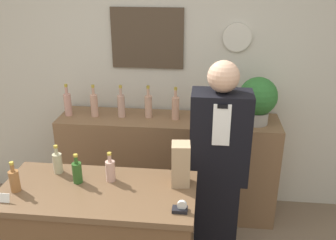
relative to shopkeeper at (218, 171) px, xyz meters
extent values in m
cube|color=beige|center=(-0.53, 0.96, 0.50)|extent=(5.20, 0.06, 2.70)
cube|color=#463728|center=(-0.67, 0.92, 0.83)|extent=(0.67, 0.02, 0.55)
cylinder|color=beige|center=(0.14, 0.91, 0.85)|extent=(0.25, 0.03, 0.25)
cube|color=brown|center=(-0.45, 0.67, -0.35)|extent=(2.03, 0.46, 0.99)
cube|color=brown|center=(-0.78, -0.52, 0.10)|extent=(1.26, 0.59, 0.04)
cube|color=black|center=(0.00, 0.00, -0.45)|extent=(0.33, 0.26, 0.79)
cube|color=black|center=(0.00, 0.00, 0.29)|extent=(0.43, 0.26, 0.69)
cube|color=white|center=(0.00, -0.13, 0.44)|extent=(0.12, 0.01, 0.30)
cube|color=black|center=(0.00, -0.13, 0.58)|extent=(0.07, 0.01, 0.03)
sphere|color=tan|center=(0.00, 0.00, 0.74)|extent=(0.22, 0.22, 0.22)
cylinder|color=#9E998E|center=(0.34, 0.65, 0.20)|extent=(0.21, 0.21, 0.11)
sphere|color=#2D6B2D|center=(0.34, 0.65, 0.40)|extent=(0.33, 0.33, 0.33)
cube|color=tan|center=(-0.26, -0.40, 0.27)|extent=(0.13, 0.13, 0.29)
cube|color=black|center=(-0.24, -0.70, 0.14)|extent=(0.09, 0.06, 0.02)
cylinder|color=silver|center=(-0.22, -0.70, 0.17)|extent=(0.06, 0.02, 0.06)
cube|color=white|center=(-1.31, -0.72, 0.15)|extent=(0.09, 0.02, 0.06)
cylinder|color=#976134|center=(-1.28, -0.60, 0.19)|extent=(0.06, 0.06, 0.14)
cylinder|color=#976134|center=(-1.28, -0.60, 0.29)|extent=(0.02, 0.02, 0.05)
cylinder|color=#B29933|center=(-1.28, -0.60, 0.32)|extent=(0.03, 0.03, 0.02)
cylinder|color=tan|center=(-1.10, -0.35, 0.19)|extent=(0.06, 0.06, 0.14)
cylinder|color=tan|center=(-1.10, -0.35, 0.29)|extent=(0.02, 0.02, 0.05)
cylinder|color=#B29933|center=(-1.10, -0.35, 0.32)|extent=(0.03, 0.03, 0.02)
cylinder|color=#2A5420|center=(-0.93, -0.45, 0.19)|extent=(0.06, 0.06, 0.14)
cylinder|color=#2A5420|center=(-0.93, -0.45, 0.29)|extent=(0.02, 0.02, 0.05)
cylinder|color=#B29933|center=(-0.93, -0.45, 0.32)|extent=(0.03, 0.03, 0.02)
cylinder|color=tan|center=(-0.72, -0.41, 0.19)|extent=(0.06, 0.06, 0.14)
cylinder|color=tan|center=(-0.72, -0.41, 0.29)|extent=(0.02, 0.02, 0.05)
cylinder|color=#B29933|center=(-0.72, -0.41, 0.32)|extent=(0.03, 0.03, 0.02)
cylinder|color=tan|center=(-1.39, 0.65, 0.25)|extent=(0.07, 0.07, 0.21)
cylinder|color=tan|center=(-1.39, 0.65, 0.38)|extent=(0.03, 0.03, 0.07)
cylinder|color=#B29933|center=(-1.39, 0.65, 0.43)|extent=(0.03, 0.03, 0.02)
cylinder|color=tan|center=(-1.14, 0.66, 0.25)|extent=(0.07, 0.07, 0.21)
cylinder|color=tan|center=(-1.14, 0.66, 0.38)|extent=(0.03, 0.03, 0.07)
cylinder|color=#B29933|center=(-1.14, 0.66, 0.43)|extent=(0.03, 0.03, 0.02)
cylinder|color=tan|center=(-0.89, 0.68, 0.25)|extent=(0.07, 0.07, 0.21)
cylinder|color=tan|center=(-0.89, 0.68, 0.38)|extent=(0.03, 0.03, 0.07)
cylinder|color=#B29933|center=(-0.89, 0.68, 0.43)|extent=(0.03, 0.03, 0.02)
cylinder|color=tan|center=(-0.64, 0.69, 0.25)|extent=(0.07, 0.07, 0.21)
cylinder|color=tan|center=(-0.64, 0.69, 0.38)|extent=(0.03, 0.03, 0.07)
cylinder|color=#B29933|center=(-0.64, 0.69, 0.43)|extent=(0.03, 0.03, 0.02)
cylinder|color=tan|center=(-0.39, 0.67, 0.25)|extent=(0.07, 0.07, 0.21)
cylinder|color=tan|center=(-0.39, 0.67, 0.38)|extent=(0.03, 0.03, 0.07)
cylinder|color=#B29933|center=(-0.39, 0.67, 0.43)|extent=(0.03, 0.03, 0.02)
cylinder|color=tan|center=(-0.13, 0.67, 0.25)|extent=(0.07, 0.07, 0.21)
cylinder|color=tan|center=(-0.13, 0.67, 0.38)|extent=(0.03, 0.03, 0.07)
cylinder|color=#B29933|center=(-0.13, 0.67, 0.43)|extent=(0.03, 0.03, 0.02)
cylinder|color=tan|center=(0.12, 0.69, 0.25)|extent=(0.07, 0.07, 0.21)
cylinder|color=tan|center=(0.12, 0.69, 0.38)|extent=(0.03, 0.03, 0.07)
cylinder|color=#B29933|center=(0.12, 0.69, 0.43)|extent=(0.03, 0.03, 0.02)
camera|label=1|loc=(-0.11, -2.50, 1.44)|focal=40.00mm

